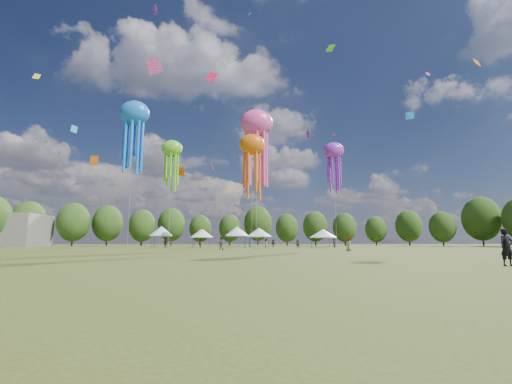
{
  "coord_description": "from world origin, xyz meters",
  "views": [
    {
      "loc": [
        -4.83,
        -17.59,
        1.2
      ],
      "look_at": [
        -2.3,
        15.0,
        6.0
      ],
      "focal_mm": 23.78,
      "sensor_mm": 36.0,
      "label": 1
    }
  ],
  "objects": [
    {
      "name": "show_kites",
      "position": [
        -6.26,
        36.5,
        17.51
      ],
      "size": [
        34.98,
        20.17,
        24.26
      ],
      "color": "#70DF24",
      "rests_on": "ground"
    },
    {
      "name": "festival_tents",
      "position": [
        -2.06,
        51.99,
        3.1
      ],
      "size": [
        37.89,
        6.49,
        4.34
      ],
      "color": "#47474C",
      "rests_on": "ground"
    },
    {
      "name": "ground",
      "position": [
        0.0,
        0.0,
        0.0
      ],
      "size": [
        300.0,
        300.0,
        0.0
      ],
      "primitive_type": "plane",
      "color": "#384416",
      "rests_on": "ground"
    },
    {
      "name": "spectator_near",
      "position": [
        -6.02,
        32.62,
        0.93
      ],
      "size": [
        1.13,
        1.05,
        1.86
      ],
      "primitive_type": "imported",
      "rotation": [
        0.0,
        0.0,
        2.64
      ],
      "color": "gray",
      "rests_on": "ground"
    },
    {
      "name": "observer_main",
      "position": [
        9.03,
        -1.44,
        0.93
      ],
      "size": [
        0.69,
        0.46,
        1.87
      ],
      "primitive_type": "imported",
      "rotation": [
        0.0,
        0.0,
        0.03
      ],
      "color": "black",
      "rests_on": "ground"
    },
    {
      "name": "small_kites",
      "position": [
        -0.64,
        41.76,
        29.34
      ],
      "size": [
        76.62,
        60.76,
        44.6
      ],
      "color": "#70DF24",
      "rests_on": "ground"
    },
    {
      "name": "treeline",
      "position": [
        -3.87,
        62.51,
        6.54
      ],
      "size": [
        201.57,
        95.24,
        13.43
      ],
      "color": "#38281C",
      "rests_on": "ground"
    },
    {
      "name": "spectators_far",
      "position": [
        3.78,
        47.05,
        0.86
      ],
      "size": [
        34.67,
        31.02,
        1.82
      ],
      "color": "gray",
      "rests_on": "ground"
    }
  ]
}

